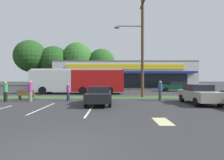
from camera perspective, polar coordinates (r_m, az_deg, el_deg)
ground_plane at (r=5.60m, az=-17.26°, el=-20.39°), size 240.00×240.00×0.00m
grass_median at (r=19.16m, az=-4.62°, el=-5.34°), size 56.00×2.20×0.12m
curb_lip at (r=17.95m, az=-4.94°, el=-5.73°), size 56.00×0.24×0.12m
parking_stripe_1 at (r=13.38m, az=-20.46°, el=-8.12°), size 0.12×4.80×0.01m
parking_stripe_2 at (r=11.85m, az=-6.73°, el=-9.20°), size 0.12×4.80×0.01m
lot_arrow at (r=9.09m, az=15.42°, el=-12.19°), size 0.70×1.60×0.01m
storefront_building at (r=41.25m, az=3.67°, el=1.47°), size 27.91×13.68×5.46m
tree_far_left at (r=53.71m, az=-23.76°, el=6.74°), size 8.36×8.36×12.11m
tree_left at (r=52.71m, az=-17.36°, el=5.66°), size 7.91×7.91×10.77m
tree_mid_left at (r=52.37m, az=-10.52°, el=6.84°), size 8.23×8.23×11.96m
tree_mid at (r=52.10m, az=-3.16°, el=5.49°), size 7.51×7.51×10.34m
utility_pole at (r=19.36m, az=9.05°, el=10.68°), size 3.03×2.40×10.17m
city_bus at (r=24.52m, az=-10.40°, el=-0.09°), size 11.99×2.91×3.25m
bus_stop_bench at (r=18.97m, az=-24.88°, el=-4.09°), size 1.60×0.45×0.95m
car_0 at (r=29.64m, az=-3.73°, el=-1.90°), size 4.42×1.86×1.52m
car_1 at (r=30.57m, az=18.57°, el=-1.87°), size 4.51×1.97×1.47m
car_3 at (r=16.08m, az=25.32°, el=-3.90°), size 1.95×4.34×1.53m
car_4 at (r=14.39m, az=-3.84°, el=-4.60°), size 1.89×4.62×1.38m
pedestrian_near_bench at (r=16.91m, az=-13.25°, el=-3.64°), size 0.32×0.32×1.57m
pedestrian_by_pole at (r=17.12m, az=14.73°, el=-3.22°), size 0.36×0.36×1.79m
pedestrian_mid at (r=18.38m, az=-29.88°, el=-3.11°), size 0.35×0.35×1.73m
pedestrian_far at (r=17.54m, az=-23.77°, el=-3.11°), size 0.37×0.37×1.82m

